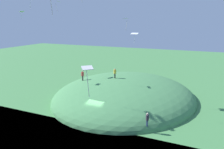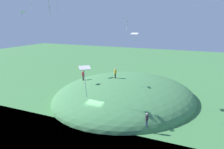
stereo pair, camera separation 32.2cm
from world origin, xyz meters
name	(u,v)px [view 1 (the left image)]	position (x,y,z in m)	size (l,w,h in m)	color
ground_plane	(97,117)	(0.00, 0.00, 0.00)	(160.00, 160.00, 0.00)	#448146
grass_hill	(124,97)	(9.40, -0.60, 0.00)	(27.42, 24.48, 6.96)	#47864E
person_near_shore	(115,72)	(8.92, 1.04, 4.54)	(0.66, 0.66, 1.75)	black
person_walking_path	(83,74)	(7.48, 6.78, 3.87)	(0.51, 0.51, 1.82)	#3E2B2F
person_watching_kites	(147,118)	(-1.39, -7.60, 1.92)	(0.53, 0.53, 1.77)	#21334E
kite_0	(29,0)	(6.56, 17.00, 16.92)	(1.41, 1.34, 1.68)	white
kite_2	(58,2)	(4.70, 9.12, 16.18)	(0.99, 0.88, 1.73)	white
kite_6	(126,19)	(7.65, -1.29, 13.56)	(1.21, 0.95, 1.90)	silver
kite_9	(22,12)	(3.01, 15.35, 14.74)	(0.92, 0.70, 1.21)	white
kite_10	(87,71)	(-13.01, -6.30, 10.06)	(0.87, 0.87, 2.19)	white
kite_13	(135,34)	(3.28, -4.22, 11.55)	(0.69, 1.00, 1.41)	white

